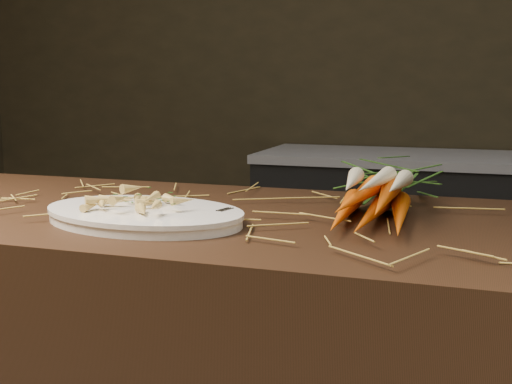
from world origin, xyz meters
TOP-DOWN VIEW (x-y plane):
  - back_counter at (0.30, 2.18)m, footprint 1.82×0.62m
  - straw_bedding at (0.00, 0.30)m, footprint 1.40×0.60m
  - root_veg_bunch at (0.19, 0.45)m, footprint 0.20×0.58m
  - serving_platter at (-0.22, 0.18)m, footprint 0.44×0.33m
  - roasted_veg_heap at (-0.22, 0.18)m, footprint 0.22×0.17m
  - serving_fork at (-0.09, 0.14)m, footprint 0.05×0.15m

SIDE VIEW (x-z plane):
  - back_counter at x=0.30m, z-range 0.00..0.84m
  - straw_bedding at x=0.00m, z-range 0.90..0.92m
  - serving_platter at x=-0.22m, z-range 0.90..0.92m
  - serving_fork at x=-0.09m, z-range 0.92..0.92m
  - roasted_veg_heap at x=-0.22m, z-range 0.92..0.97m
  - root_veg_bunch at x=0.19m, z-range 0.90..1.01m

